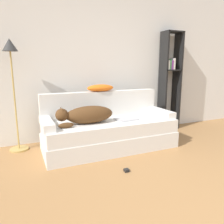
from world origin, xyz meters
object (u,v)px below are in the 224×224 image
dog (86,115)px  bookshelf (170,77)px  laptop (126,119)px  power_adapter (126,170)px  throw_pillow (100,88)px  couch (110,134)px  floor_lamp (12,70)px

dog → bookshelf: bookshelf is taller
bookshelf → laptop: bearing=-154.2°
power_adapter → throw_pillow: bearing=85.0°
couch → dog: size_ratio=2.39×
dog → power_adapter: size_ratio=14.40×
couch → laptop: laptop is taller
laptop → floor_lamp: (-1.58, 0.54, 0.77)m
bookshelf → floor_lamp: (-2.87, -0.08, 0.16)m
dog → floor_lamp: floor_lamp is taller
couch → bookshelf: bookshelf is taller
couch → floor_lamp: floor_lamp is taller
couch → floor_lamp: 1.73m
couch → bookshelf: 1.85m
laptop → power_adapter: (-0.38, -0.76, -0.44)m
couch → floor_lamp: bearing=160.2°
dog → bookshelf: bearing=17.3°
dog → throw_pillow: size_ratio=1.89×
bookshelf → power_adapter: (-1.67, -1.38, -1.04)m
couch → bookshelf: (1.55, 0.56, 0.84)m
couch → power_adapter: size_ratio=34.48×
dog → floor_lamp: (-0.94, 0.52, 0.64)m
couch → laptop: 0.36m
throw_pillow → power_adapter: 1.48m
dog → laptop: bearing=-2.0°
laptop → power_adapter: size_ratio=5.87×
couch → power_adapter: couch is taller
bookshelf → power_adapter: bookshelf is taller
floor_lamp → dog: bearing=-29.0°
floor_lamp → power_adapter: bearing=-47.3°
dog → power_adapter: (0.26, -0.78, -0.56)m
couch → laptop: size_ratio=5.88×
couch → dog: (-0.38, -0.05, 0.36)m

